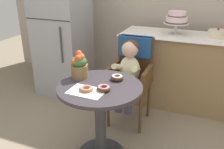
{
  "coord_description": "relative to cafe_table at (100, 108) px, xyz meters",
  "views": [
    {
      "loc": [
        0.79,
        -1.69,
        1.6
      ],
      "look_at": [
        0.05,
        0.15,
        0.77
      ],
      "focal_mm": 39.59,
      "sensor_mm": 36.0,
      "label": 1
    }
  ],
  "objects": [
    {
      "name": "round_layer_cake",
      "position": [
        0.88,
        1.34,
        0.43
      ],
      "size": [
        0.22,
        0.22,
        0.11
      ],
      "color": "beige",
      "rests_on": "display_counter"
    },
    {
      "name": "wicker_chair",
      "position": [
        0.06,
        0.74,
        0.13
      ],
      "size": [
        0.42,
        0.45,
        0.95
      ],
      "rotation": [
        0.0,
        0.0,
        0.08
      ],
      "color": "brown",
      "rests_on": "ground"
    },
    {
      "name": "donut_front",
      "position": [
        0.07,
        -0.07,
        0.23
      ],
      "size": [
        0.11,
        0.11,
        0.04
      ],
      "color": "#4C2D19",
      "rests_on": "cafe_table"
    },
    {
      "name": "cafe_table",
      "position": [
        0.0,
        0.0,
        0.0
      ],
      "size": [
        0.72,
        0.72,
        0.72
      ],
      "color": "#332D33",
      "rests_on": "ground"
    },
    {
      "name": "paper_napkin",
      "position": [
        -0.05,
        -0.14,
        0.21
      ],
      "size": [
        0.29,
        0.21,
        0.0
      ],
      "primitive_type": "cube",
      "rotation": [
        0.0,
        0.0,
        -0.03
      ],
      "color": "white",
      "rests_on": "cafe_table"
    },
    {
      "name": "donut_side",
      "position": [
        -0.06,
        -0.13,
        0.23
      ],
      "size": [
        0.11,
        0.11,
        0.03
      ],
      "color": "#936033",
      "rests_on": "cafe_table"
    },
    {
      "name": "seated_child",
      "position": [
        0.06,
        0.58,
        0.17
      ],
      "size": [
        0.27,
        0.32,
        0.73
      ],
      "color": "beige",
      "rests_on": "ground"
    },
    {
      "name": "flower_vase",
      "position": [
        -0.24,
        0.09,
        0.32
      ],
      "size": [
        0.15,
        0.15,
        0.24
      ],
      "color": "brown",
      "rests_on": "cafe_table"
    },
    {
      "name": "display_counter",
      "position": [
        0.55,
        1.3,
        -0.05
      ],
      "size": [
        1.56,
        0.62,
        0.9
      ],
      "color": "#93754C",
      "rests_on": "ground"
    },
    {
      "name": "tiered_cake_stand",
      "position": [
        0.41,
        1.3,
        0.58
      ],
      "size": [
        0.3,
        0.3,
        0.27
      ],
      "color": "silver",
      "rests_on": "display_counter"
    },
    {
      "name": "donut_mid",
      "position": [
        0.09,
        0.16,
        0.24
      ],
      "size": [
        0.11,
        0.11,
        0.04
      ],
      "color": "#4C2D19",
      "rests_on": "cafe_table"
    },
    {
      "name": "refrigerator",
      "position": [
        -1.05,
        1.1,
        0.34
      ],
      "size": [
        0.64,
        0.63,
        1.7
      ],
      "color": "#9EA0A5",
      "rests_on": "ground"
    }
  ]
}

